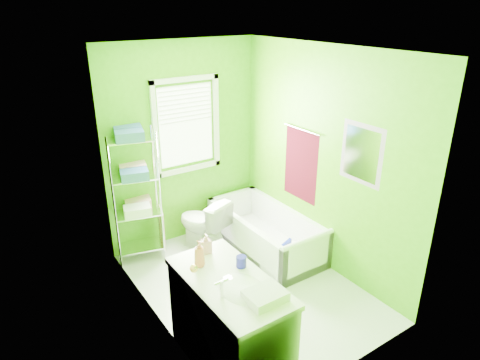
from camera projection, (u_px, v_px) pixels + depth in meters
ground at (247, 286)px, 4.87m from camera, size 2.90×2.90×0.00m
room_envelope at (248, 158)px, 4.27m from camera, size 2.14×2.94×2.62m
window at (186, 121)px, 5.36m from camera, size 0.92×0.05×1.22m
door at (210, 291)px, 3.18m from camera, size 0.09×0.80×2.00m
right_wall_decor at (323, 160)px, 4.88m from camera, size 0.04×1.48×1.17m
bathtub at (266, 237)px, 5.54m from camera, size 0.77×1.65×0.53m
toilet at (203, 224)px, 5.49m from camera, size 0.61×0.80×0.72m
vanity at (230, 320)px, 3.66m from camera, size 0.61×1.18×1.13m
wire_shelf_unit at (136, 181)px, 5.06m from camera, size 0.62×0.50×1.68m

